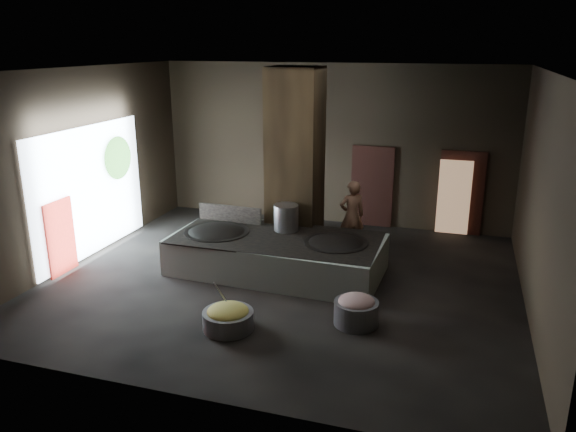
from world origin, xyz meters
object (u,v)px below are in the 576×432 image
(cook, at_px, (352,216))
(meat_basin, at_px, (356,313))
(wok_right, at_px, (336,246))
(wok_left, at_px, (217,235))
(stock_pot, at_px, (286,218))
(hearth_platform, at_px, (277,255))
(veg_basin, at_px, (228,320))

(cook, distance_m, meat_basin, 4.00)
(wok_right, bearing_deg, meat_basin, -66.85)
(wok_left, height_order, stock_pot, stock_pot)
(hearth_platform, bearing_deg, meat_basin, -39.12)
(stock_pot, xyz_separation_m, meat_basin, (2.15, -2.50, -0.90))
(veg_basin, bearing_deg, hearth_platform, 90.13)
(wok_right, distance_m, stock_pot, 1.44)
(wok_left, height_order, veg_basin, wok_left)
(stock_pot, xyz_separation_m, veg_basin, (-0.04, -3.37, -0.96))
(wok_right, relative_size, stock_pot, 2.25)
(stock_pot, bearing_deg, veg_basin, -90.74)
(stock_pot, height_order, veg_basin, stock_pot)
(stock_pot, distance_m, veg_basin, 3.51)
(wok_left, distance_m, meat_basin, 4.15)
(stock_pot, xyz_separation_m, cook, (1.29, 1.35, -0.23))
(hearth_platform, bearing_deg, stock_pot, 87.13)
(cook, height_order, meat_basin, cook)
(wok_left, relative_size, cook, 0.83)
(wok_left, bearing_deg, meat_basin, -27.42)
(wok_right, bearing_deg, cook, 90.27)
(hearth_platform, xyz_separation_m, meat_basin, (2.20, -1.95, -0.18))
(hearth_platform, xyz_separation_m, wok_right, (1.35, 0.05, 0.34))
(hearth_platform, relative_size, wok_left, 3.17)
(stock_pot, bearing_deg, wok_right, -21.04)
(wok_right, bearing_deg, hearth_platform, -177.88)
(hearth_platform, height_order, wok_left, wok_left)
(stock_pot, distance_m, meat_basin, 3.42)
(wok_right, relative_size, cook, 0.77)
(hearth_platform, height_order, veg_basin, hearth_platform)
(cook, xyz_separation_m, meat_basin, (0.86, -3.84, -0.67))
(wok_left, relative_size, stock_pot, 2.42)
(wok_left, height_order, cook, cook)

